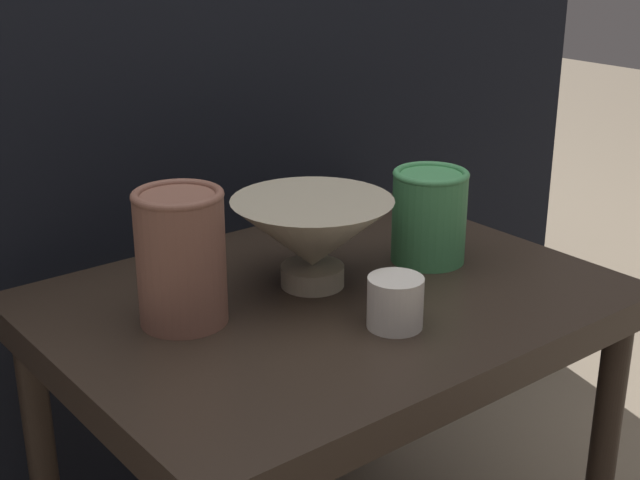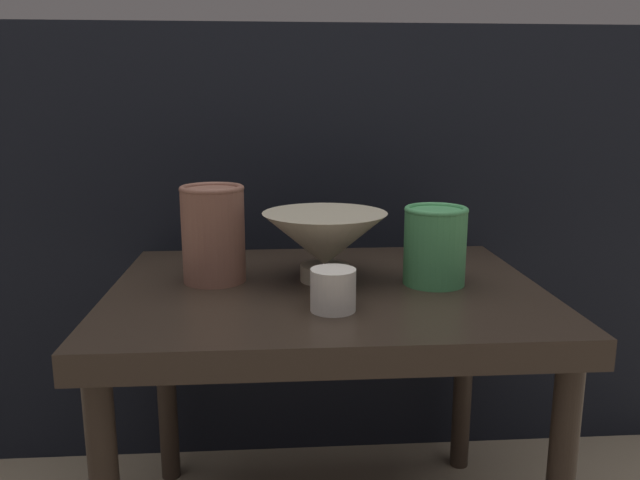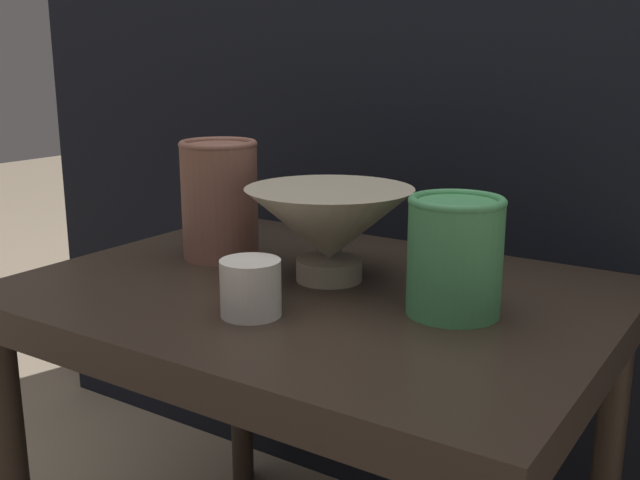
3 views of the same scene
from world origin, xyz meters
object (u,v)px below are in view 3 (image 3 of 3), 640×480
(bowl, at_px, (328,226))
(cup, at_px, (253,288))
(vase_textured_left, at_px, (220,198))
(vase_colorful_right, at_px, (456,253))

(bowl, relative_size, cup, 3.15)
(bowl, height_order, vase_textured_left, vase_textured_left)
(cup, bearing_deg, vase_textured_left, 138.37)
(cup, bearing_deg, bowl, 91.75)
(vase_colorful_right, height_order, cup, vase_colorful_right)
(bowl, bearing_deg, vase_colorful_right, -8.46)
(vase_textured_left, distance_m, vase_colorful_right, 0.34)
(bowl, xyz_separation_m, vase_colorful_right, (0.17, -0.02, -0.00))
(bowl, xyz_separation_m, vase_textured_left, (-0.17, 0.01, 0.01))
(vase_colorful_right, bearing_deg, vase_textured_left, 174.10)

